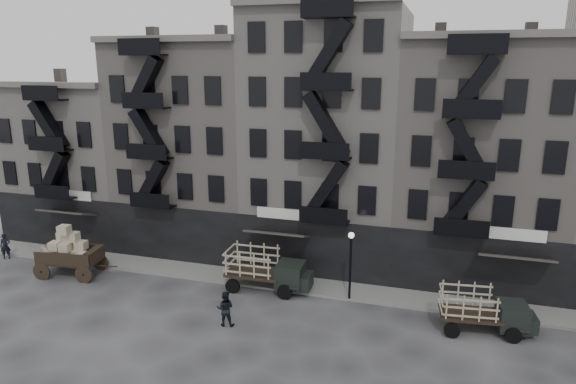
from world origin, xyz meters
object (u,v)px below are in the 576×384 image
(horse, at_px, (44,253))
(pedestrian_mid, at_px, (225,309))
(wagon, at_px, (68,247))
(pedestrian_west, at_px, (5,246))
(stake_truck_east, at_px, (484,308))
(stake_truck_west, at_px, (266,267))

(horse, xyz_separation_m, pedestrian_mid, (15.64, -4.30, 0.19))
(wagon, height_order, pedestrian_west, wagon)
(wagon, height_order, stake_truck_east, wagon)
(stake_truck_east, distance_m, pedestrian_west, 32.18)
(horse, bearing_deg, stake_truck_east, -71.20)
(pedestrian_mid, bearing_deg, wagon, -26.25)
(horse, xyz_separation_m, stake_truck_west, (16.27, 0.55, 0.73))
(horse, relative_size, wagon, 0.43)
(stake_truck_west, height_order, pedestrian_west, stake_truck_west)
(horse, relative_size, stake_truck_east, 0.38)
(stake_truck_east, bearing_deg, wagon, 173.16)
(stake_truck_west, relative_size, stake_truck_east, 1.08)
(stake_truck_west, relative_size, pedestrian_west, 2.84)
(horse, relative_size, stake_truck_west, 0.35)
(pedestrian_mid, bearing_deg, stake_truck_east, -177.96)
(stake_truck_east, height_order, pedestrian_west, stake_truck_east)
(pedestrian_west, bearing_deg, horse, -33.99)
(pedestrian_west, bearing_deg, wagon, -44.20)
(pedestrian_west, bearing_deg, stake_truck_east, -36.70)
(wagon, height_order, pedestrian_mid, wagon)
(wagon, xyz_separation_m, pedestrian_mid, (12.60, -3.21, -1.00))
(horse, bearing_deg, pedestrian_west, 111.82)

